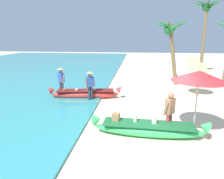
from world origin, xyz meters
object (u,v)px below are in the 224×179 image
(palm_tree_tall_inland, at_px, (171,32))
(palm_tree_mid_cluster, at_px, (206,14))
(boat_red_midground, at_px, (85,94))
(person_vendor_hatted, at_px, (90,84))
(person_vendor_assistant, at_px, (61,80))
(patio_umbrella_large, at_px, (199,76))
(person_tourist_customer, at_px, (170,111))
(boat_green_foreground, at_px, (148,129))

(palm_tree_tall_inland, xyz_separation_m, palm_tree_mid_cluster, (3.70, 4.57, 1.68))
(boat_red_midground, distance_m, person_vendor_hatted, 0.95)
(person_vendor_assistant, distance_m, palm_tree_tall_inland, 8.54)
(person_vendor_assistant, xyz_separation_m, palm_tree_mid_cluster, (10.60, 8.71, 4.54))
(patio_umbrella_large, bearing_deg, palm_tree_mid_cluster, 72.98)
(boat_red_midground, bearing_deg, person_tourist_customer, -42.52)
(boat_green_foreground, xyz_separation_m, palm_tree_tall_inland, (1.93, 8.58, 3.63))
(person_vendor_assistant, relative_size, palm_tree_tall_inland, 0.37)
(person_tourist_customer, relative_size, palm_tree_mid_cluster, 0.24)
(boat_green_foreground, height_order, person_tourist_customer, person_tourist_customer)
(person_tourist_customer, bearing_deg, patio_umbrella_large, 6.48)
(person_vendor_hatted, relative_size, palm_tree_tall_inland, 0.36)
(palm_tree_mid_cluster, bearing_deg, patio_umbrella_large, -107.02)
(boat_red_midground, bearing_deg, person_vendor_hatted, -48.23)
(person_tourist_customer, bearing_deg, palm_tree_tall_inland, 82.13)
(palm_tree_mid_cluster, bearing_deg, person_vendor_hatted, -132.70)
(person_vendor_assistant, bearing_deg, palm_tree_tall_inland, 30.98)
(patio_umbrella_large, bearing_deg, boat_red_midground, 143.93)
(palm_tree_mid_cluster, bearing_deg, person_vendor_assistant, -140.58)
(palm_tree_tall_inland, height_order, palm_tree_mid_cluster, palm_tree_mid_cluster)
(person_vendor_hatted, xyz_separation_m, person_tourist_customer, (3.82, -3.42, -0.11))
(boat_green_foreground, height_order, patio_umbrella_large, patio_umbrella_large)
(palm_tree_tall_inland, bearing_deg, person_tourist_customer, -97.87)
(boat_red_midground, relative_size, palm_tree_tall_inland, 0.88)
(boat_green_foreground, height_order, person_vendor_hatted, person_vendor_hatted)
(person_vendor_assistant, bearing_deg, person_tourist_customer, -35.39)
(boat_green_foreground, bearing_deg, patio_umbrella_large, 14.58)
(boat_green_foreground, distance_m, person_tourist_customer, 1.07)
(patio_umbrella_large, distance_m, palm_tree_mid_cluster, 13.71)
(patio_umbrella_large, xyz_separation_m, palm_tree_tall_inland, (0.19, 8.13, 1.71))
(person_tourist_customer, bearing_deg, person_vendor_assistant, 144.61)
(person_tourist_customer, bearing_deg, boat_green_foreground, -156.48)
(person_vendor_assistant, distance_m, palm_tree_mid_cluster, 14.45)
(person_vendor_assistant, height_order, palm_tree_mid_cluster, palm_tree_mid_cluster)
(boat_red_midground, relative_size, patio_umbrella_large, 1.77)
(boat_green_foreground, relative_size, person_vendor_assistant, 2.36)
(boat_red_midground, xyz_separation_m, person_vendor_assistant, (-1.53, 0.21, 0.76))
(person_vendor_hatted, bearing_deg, boat_green_foreground, -51.20)
(person_vendor_assistant, bearing_deg, boat_red_midground, -7.81)
(boat_red_midground, xyz_separation_m, palm_tree_tall_inland, (5.37, 4.35, 3.62))
(boat_green_foreground, relative_size, boat_red_midground, 1.00)
(person_vendor_hatted, xyz_separation_m, palm_tree_mid_cluster, (8.66, 9.39, 4.58))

